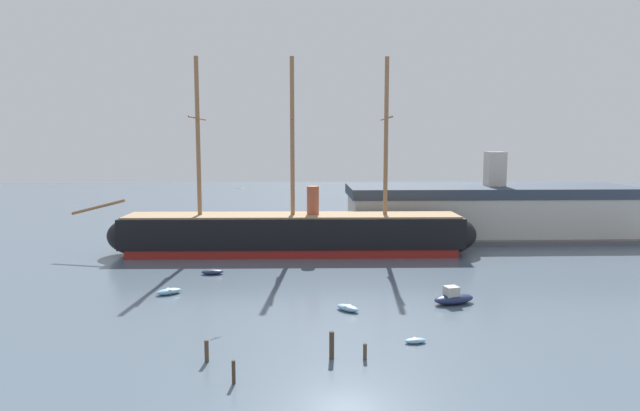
# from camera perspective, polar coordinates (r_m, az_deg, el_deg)

# --- Properties ---
(ground_plane) EXTENTS (400.00, 400.00, 0.00)m
(ground_plane) POSITION_cam_1_polar(r_m,az_deg,el_deg) (39.13, 2.68, -19.91)
(ground_plane) COLOR #4C5B6B
(tall_ship) EXTENTS (62.41, 12.92, 30.03)m
(tall_ship) POSITION_cam_1_polar(r_m,az_deg,el_deg) (85.67, -2.82, -2.87)
(tall_ship) COLOR maroon
(tall_ship) RESTS_ON ground
(dinghy_foreground_right) EXTENTS (1.98, 1.05, 0.45)m
(dinghy_foreground_right) POSITION_cam_1_polar(r_m,az_deg,el_deg) (50.13, 9.82, -13.58)
(dinghy_foreground_right) COLOR #7FB2D6
(dinghy_foreground_right) RESTS_ON ground
(dinghy_near_centre) EXTENTS (2.76, 2.70, 0.64)m
(dinghy_near_centre) POSITION_cam_1_polar(r_m,az_deg,el_deg) (58.14, 2.88, -10.51)
(dinghy_near_centre) COLOR #7FB2D6
(dinghy_near_centre) RESTS_ON ground
(dinghy_mid_left) EXTENTS (3.10, 2.60, 0.68)m
(dinghy_mid_left) POSITION_cam_1_polar(r_m,az_deg,el_deg) (66.32, -15.33, -8.54)
(dinghy_mid_left) COLOR #7FB2D6
(dinghy_mid_left) RESTS_ON ground
(motorboat_mid_right) EXTENTS (5.00, 3.17, 1.95)m
(motorboat_mid_right) POSITION_cam_1_polar(r_m,az_deg,el_deg) (62.02, 13.60, -9.23)
(motorboat_mid_right) COLOR #1E284C
(motorboat_mid_right) RESTS_ON ground
(dinghy_alongside_bow) EXTENTS (2.93, 1.43, 0.67)m
(dinghy_alongside_bow) POSITION_cam_1_polar(r_m,az_deg,el_deg) (74.50, -11.05, -6.75)
(dinghy_alongside_bow) COLOR #1E284C
(dinghy_alongside_bow) RESTS_ON ground
(mooring_piling_nearest) EXTENTS (0.40, 0.40, 2.25)m
(mooring_piling_nearest) POSITION_cam_1_polar(r_m,az_deg,el_deg) (45.94, 1.21, -14.21)
(mooring_piling_nearest) COLOR #423323
(mooring_piling_nearest) RESTS_ON ground
(mooring_piling_left_pair) EXTENTS (0.34, 0.34, 1.78)m
(mooring_piling_left_pair) POSITION_cam_1_polar(r_m,az_deg,el_deg) (46.28, -11.62, -14.50)
(mooring_piling_left_pair) COLOR #4C3D2D
(mooring_piling_left_pair) RESTS_ON ground
(mooring_piling_right_pair) EXTENTS (0.27, 0.27, 1.75)m
(mooring_piling_right_pair) POSITION_cam_1_polar(r_m,az_deg,el_deg) (42.18, -8.91, -16.63)
(mooring_piling_right_pair) COLOR #423323
(mooring_piling_right_pair) RESTS_ON ground
(mooring_piling_midwater) EXTENTS (0.31, 0.31, 1.31)m
(mooring_piling_midwater) POSITION_cam_1_polar(r_m,az_deg,el_deg) (46.09, 4.66, -14.79)
(mooring_piling_midwater) COLOR #4C3D2D
(mooring_piling_midwater) RESTS_ON ground
(dockside_warehouse_right) EXTENTS (54.95, 18.18, 15.52)m
(dockside_warehouse_right) POSITION_cam_1_polar(r_m,az_deg,el_deg) (104.91, 16.97, -0.62)
(dockside_warehouse_right) COLOR #565659
(dockside_warehouse_right) RESTS_ON ground
(seagull_in_flight) EXTENTS (0.89, 0.90, 0.13)m
(seagull_in_flight) POSITION_cam_1_polar(r_m,az_deg,el_deg) (60.72, -8.18, 1.74)
(seagull_in_flight) COLOR silver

